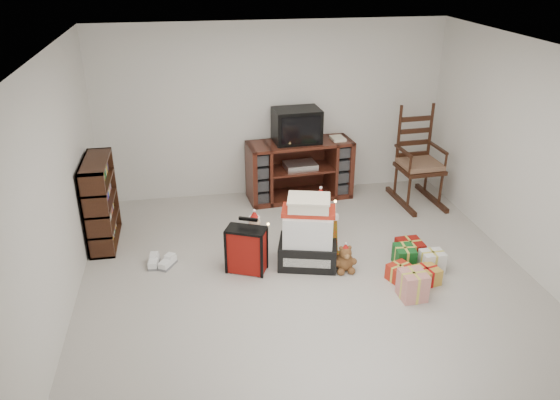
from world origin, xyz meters
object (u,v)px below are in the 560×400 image
object	(u,v)px
rocking_chair	(417,168)
red_suitcase	(246,250)
santa_figurine	(320,217)
crt_television	(297,126)
tv_stand	(300,170)
gift_pile	(308,236)
sneaker_pair	(161,262)
mrs_claus_figurine	(255,239)
bookshelf	(101,204)
gift_cluster	(414,265)
teddy_bear	(345,260)

from	to	relation	value
rocking_chair	red_suitcase	xyz separation A→B (m)	(-2.65, -1.51, -0.22)
santa_figurine	crt_television	bearing A→B (deg)	92.77
tv_stand	red_suitcase	world-z (taller)	tv_stand
gift_pile	sneaker_pair	size ratio (longest dim) A/B	2.39
rocking_chair	gift_pile	world-z (taller)	rocking_chair
mrs_claus_figurine	sneaker_pair	world-z (taller)	mrs_claus_figurine
sneaker_pair	bookshelf	bearing A→B (deg)	150.62
gift_cluster	crt_television	world-z (taller)	crt_television
gift_pile	sneaker_pair	bearing A→B (deg)	-173.45
tv_stand	rocking_chair	size ratio (longest dim) A/B	1.07
sneaker_pair	crt_television	world-z (taller)	crt_television
red_suitcase	crt_television	world-z (taller)	crt_television
mrs_claus_figurine	tv_stand	bearing A→B (deg)	61.27
sneaker_pair	red_suitcase	bearing A→B (deg)	0.58
teddy_bear	bookshelf	bearing A→B (deg)	157.05
bookshelf	mrs_claus_figurine	size ratio (longest dim) A/B	1.80
santa_figurine	gift_pile	bearing A→B (deg)	-114.82
tv_stand	rocking_chair	world-z (taller)	rocking_chair
gift_pile	teddy_bear	size ratio (longest dim) A/B	2.64
bookshelf	gift_pile	world-z (taller)	bookshelf
mrs_claus_figurine	gift_cluster	size ratio (longest dim) A/B	0.58
tv_stand	gift_pile	bearing A→B (deg)	-103.94
teddy_bear	rocking_chair	bearing A→B (deg)	47.54
mrs_claus_figurine	gift_cluster	bearing A→B (deg)	-22.66
santa_figurine	sneaker_pair	world-z (taller)	santa_figurine
gift_pile	teddy_bear	distance (m)	0.50
mrs_claus_figurine	santa_figurine	bearing A→B (deg)	23.12
rocking_chair	teddy_bear	bearing A→B (deg)	-135.97
rocking_chair	gift_cluster	size ratio (longest dim) A/B	1.38
santa_figurine	crt_television	world-z (taller)	crt_television
tv_stand	bookshelf	distance (m)	2.83
rocking_chair	teddy_bear	xyz separation A→B (m)	(-1.55, -1.70, -0.35)
bookshelf	teddy_bear	world-z (taller)	bookshelf
bookshelf	teddy_bear	bearing A→B (deg)	-22.95
gift_pile	crt_television	size ratio (longest dim) A/B	1.24
sneaker_pair	crt_television	bearing A→B (deg)	56.83
gift_pile	rocking_chair	bearing A→B (deg)	52.15
gift_pile	mrs_claus_figurine	world-z (taller)	gift_pile
gift_pile	red_suitcase	size ratio (longest dim) A/B	1.31
bookshelf	gift_cluster	size ratio (longest dim) A/B	1.05
gift_pile	crt_television	xyz separation A→B (m)	(0.24, 1.89, 0.73)
bookshelf	mrs_claus_figurine	distance (m)	1.95
rocking_chair	gift_pile	xyz separation A→B (m)	(-1.94, -1.48, -0.13)
teddy_bear	sneaker_pair	xyz separation A→B (m)	(-2.08, 0.46, -0.09)
bookshelf	santa_figurine	size ratio (longest dim) A/B	1.64
sneaker_pair	crt_television	size ratio (longest dim) A/B	0.52
rocking_chair	sneaker_pair	xyz separation A→B (m)	(-3.63, -1.24, -0.45)
gift_cluster	rocking_chair	bearing A→B (deg)	67.24
red_suitcase	teddy_bear	world-z (taller)	red_suitcase
gift_pile	sneaker_pair	world-z (taller)	gift_pile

